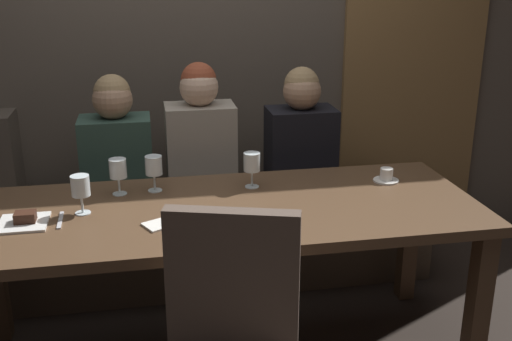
{
  "coord_description": "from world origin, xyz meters",
  "views": [
    {
      "loc": [
        -0.3,
        -2.38,
        1.72
      ],
      "look_at": [
        0.18,
        0.15,
        0.84
      ],
      "focal_mm": 42.94,
      "sensor_mm": 36.0,
      "label": 1
    }
  ],
  "objects_px": {
    "diner_redhead": "(116,151)",
    "dessert_plate": "(24,221)",
    "wine_glass_near_right": "(80,188)",
    "wine_glass_center_back": "(252,163)",
    "dining_table": "(222,226)",
    "diner_bearded": "(201,142)",
    "wine_glass_end_left": "(154,167)",
    "espresso_cup": "(386,176)",
    "banquette_bench": "(207,245)",
    "wine_glass_far_right": "(118,169)",
    "fork_on_table": "(60,220)",
    "diner_far_end": "(301,141)"
  },
  "relations": [
    {
      "from": "diner_redhead",
      "to": "dessert_plate",
      "type": "height_order",
      "value": "diner_redhead"
    },
    {
      "from": "wine_glass_near_right",
      "to": "wine_glass_center_back",
      "type": "height_order",
      "value": "same"
    },
    {
      "from": "dining_table",
      "to": "diner_bearded",
      "type": "xyz_separation_m",
      "value": [
        -0.02,
        0.72,
        0.17
      ]
    },
    {
      "from": "wine_glass_end_left",
      "to": "wine_glass_center_back",
      "type": "xyz_separation_m",
      "value": [
        0.44,
        -0.03,
        0.0
      ]
    },
    {
      "from": "wine_glass_near_right",
      "to": "espresso_cup",
      "type": "bearing_deg",
      "value": 5.76
    },
    {
      "from": "banquette_bench",
      "to": "dessert_plate",
      "type": "height_order",
      "value": "dessert_plate"
    },
    {
      "from": "banquette_bench",
      "to": "wine_glass_end_left",
      "type": "xyz_separation_m",
      "value": [
        -0.27,
        -0.45,
        0.62
      ]
    },
    {
      "from": "diner_bearded",
      "to": "diner_redhead",
      "type": "bearing_deg",
      "value": -179.22
    },
    {
      "from": "wine_glass_near_right",
      "to": "wine_glass_center_back",
      "type": "distance_m",
      "value": 0.76
    },
    {
      "from": "wine_glass_far_right",
      "to": "dessert_plate",
      "type": "height_order",
      "value": "wine_glass_far_right"
    },
    {
      "from": "fork_on_table",
      "to": "diner_redhead",
      "type": "bearing_deg",
      "value": 72.9
    },
    {
      "from": "banquette_bench",
      "to": "wine_glass_far_right",
      "type": "relative_size",
      "value": 15.24
    },
    {
      "from": "wine_glass_far_right",
      "to": "wine_glass_near_right",
      "type": "bearing_deg",
      "value": -126.08
    },
    {
      "from": "dining_table",
      "to": "wine_glass_end_left",
      "type": "bearing_deg",
      "value": 137.71
    },
    {
      "from": "wine_glass_center_back",
      "to": "dessert_plate",
      "type": "distance_m",
      "value": 1.0
    },
    {
      "from": "diner_bearded",
      "to": "diner_far_end",
      "type": "distance_m",
      "value": 0.54
    },
    {
      "from": "banquette_bench",
      "to": "dessert_plate",
      "type": "relative_size",
      "value": 13.16
    },
    {
      "from": "dining_table",
      "to": "wine_glass_near_right",
      "type": "relative_size",
      "value": 13.41
    },
    {
      "from": "wine_glass_far_right",
      "to": "dining_table",
      "type": "bearing_deg",
      "value": -28.62
    },
    {
      "from": "wine_glass_far_right",
      "to": "dessert_plate",
      "type": "distance_m",
      "value": 0.46
    },
    {
      "from": "diner_redhead",
      "to": "wine_glass_center_back",
      "type": "height_order",
      "value": "diner_redhead"
    },
    {
      "from": "wine_glass_center_back",
      "to": "diner_far_end",
      "type": "bearing_deg",
      "value": 52.92
    },
    {
      "from": "espresso_cup",
      "to": "wine_glass_center_back",
      "type": "bearing_deg",
      "value": 176.42
    },
    {
      "from": "banquette_bench",
      "to": "wine_glass_near_right",
      "type": "distance_m",
      "value": 1.08
    },
    {
      "from": "diner_redhead",
      "to": "wine_glass_end_left",
      "type": "height_order",
      "value": "diner_redhead"
    },
    {
      "from": "diner_redhead",
      "to": "diner_far_end",
      "type": "bearing_deg",
      "value": -1.9
    },
    {
      "from": "diner_far_end",
      "to": "diner_bearded",
      "type": "bearing_deg",
      "value": 175.92
    },
    {
      "from": "wine_glass_near_right",
      "to": "wine_glass_far_right",
      "type": "xyz_separation_m",
      "value": [
        0.14,
        0.2,
        0.0
      ]
    },
    {
      "from": "wine_glass_far_right",
      "to": "fork_on_table",
      "type": "xyz_separation_m",
      "value": [
        -0.23,
        -0.26,
        -0.11
      ]
    },
    {
      "from": "diner_redhead",
      "to": "wine_glass_far_right",
      "type": "bearing_deg",
      "value": -87.16
    },
    {
      "from": "diner_far_end",
      "to": "wine_glass_end_left",
      "type": "distance_m",
      "value": 0.9
    },
    {
      "from": "diner_redhead",
      "to": "espresso_cup",
      "type": "xyz_separation_m",
      "value": [
        1.26,
        -0.54,
        -0.03
      ]
    },
    {
      "from": "wine_glass_center_back",
      "to": "wine_glass_far_right",
      "type": "bearing_deg",
      "value": 178.18
    },
    {
      "from": "wine_glass_end_left",
      "to": "espresso_cup",
      "type": "bearing_deg",
      "value": -3.84
    },
    {
      "from": "espresso_cup",
      "to": "wine_glass_end_left",
      "type": "bearing_deg",
      "value": 176.16
    },
    {
      "from": "dessert_plate",
      "to": "wine_glass_far_right",
      "type": "bearing_deg",
      "value": 36.37
    },
    {
      "from": "diner_bearded",
      "to": "wine_glass_center_back",
      "type": "distance_m",
      "value": 0.54
    },
    {
      "from": "diner_redhead",
      "to": "wine_glass_center_back",
      "type": "bearing_deg",
      "value": -38.74
    },
    {
      "from": "diner_far_end",
      "to": "diner_redhead",
      "type": "bearing_deg",
      "value": 178.1
    },
    {
      "from": "dining_table",
      "to": "wine_glass_far_right",
      "type": "bearing_deg",
      "value": 151.38
    },
    {
      "from": "diner_redhead",
      "to": "wine_glass_near_right",
      "type": "xyz_separation_m",
      "value": [
        -0.12,
        -0.68,
        0.05
      ]
    },
    {
      "from": "diner_far_end",
      "to": "wine_glass_center_back",
      "type": "relative_size",
      "value": 4.62
    },
    {
      "from": "diner_far_end",
      "to": "dessert_plate",
      "type": "relative_size",
      "value": 3.99
    },
    {
      "from": "espresso_cup",
      "to": "fork_on_table",
      "type": "height_order",
      "value": "espresso_cup"
    },
    {
      "from": "banquette_bench",
      "to": "wine_glass_center_back",
      "type": "relative_size",
      "value": 15.24
    },
    {
      "from": "dining_table",
      "to": "diner_far_end",
      "type": "relative_size",
      "value": 2.91
    },
    {
      "from": "wine_glass_center_back",
      "to": "espresso_cup",
      "type": "relative_size",
      "value": 1.37
    },
    {
      "from": "wine_glass_far_right",
      "to": "fork_on_table",
      "type": "relative_size",
      "value": 0.96
    },
    {
      "from": "wine_glass_near_right",
      "to": "wine_glass_far_right",
      "type": "distance_m",
      "value": 0.24
    },
    {
      "from": "wine_glass_near_right",
      "to": "dessert_plate",
      "type": "bearing_deg",
      "value": -162.33
    }
  ]
}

